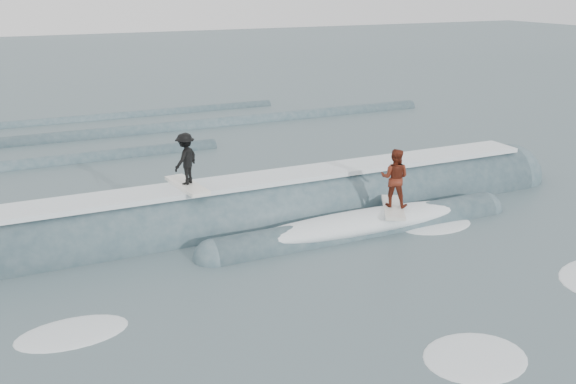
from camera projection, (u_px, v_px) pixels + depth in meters
name	position (u px, v px, depth m)	size (l,w,h in m)	color
ground	(357.00, 281.00, 15.42)	(160.00, 160.00, 0.00)	#3E575B
breaking_wave	(284.00, 217.00, 19.47)	(20.98, 4.04, 2.52)	#344C57
surfer_black	(186.00, 162.00, 17.90)	(1.07, 2.05, 1.56)	white
surfer_red	(394.00, 181.00, 18.44)	(1.46, 2.01, 1.80)	silver
whitewater	(476.00, 283.00, 15.34)	(15.11, 7.67, 0.10)	white
far_swells	(109.00, 138.00, 29.51)	(35.19, 8.65, 0.80)	#344C57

